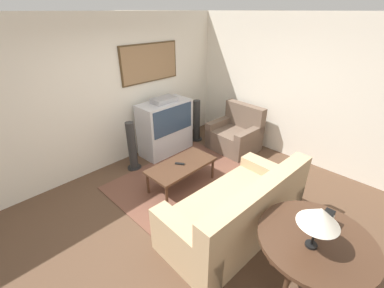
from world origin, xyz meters
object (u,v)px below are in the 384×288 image
Objects in this scene: couch at (237,212)px; mantel_clock at (327,219)px; table_lamp at (320,217)px; speaker_tower_left at (132,147)px; tv at (165,127)px; console_table at (316,244)px; armchair at (235,135)px; coffee_table at (181,166)px; speaker_tower_right at (197,122)px.

mantel_clock is (0.08, -1.01, 0.51)m from couch.
speaker_tower_left is (0.21, 3.34, -0.66)m from table_lamp.
tv reaches higher than speaker_tower_left.
armchair is at bearing 49.49° from console_table.
tv is 1.29m from coffee_table.
coffee_table is at bearing -118.41° from tv.
console_table reaches higher than coffee_table.
console_table is 6.28× the size of mantel_clock.
couch is at bearing -88.40° from speaker_tower_left.
speaker_tower_left reaches higher than coffee_table.
tv is 1.51m from armchair.
couch is 1.13m from mantel_clock.
tv is 2.54m from couch.
console_table is 0.28m from mantel_clock.
console_table is at bearing -37.79° from armchair.
couch is 1.09m from console_table.
tv is 1.22× the size of armchair.
armchair is 0.84× the size of coffee_table.
tv is at bearing 72.38° from table_lamp.
table_lamp is 3.92m from speaker_tower_right.
couch is at bearing -108.48° from tv.
speaker_tower_left is at bearing 180.00° from speaker_tower_right.
coffee_table is at bearing -144.38° from speaker_tower_right.
console_table is 1.18× the size of speaker_tower_left.
speaker_tower_right is at bearing 61.43° from console_table.
armchair reaches higher than coffee_table.
armchair is at bearing 47.71° from table_lamp.
console_table is 3.82m from speaker_tower_right.
coffee_table is 1.23× the size of speaker_tower_right.
table_lamp is (-0.47, -2.28, 0.72)m from coffee_table.
mantel_clock is 0.19× the size of speaker_tower_right.
mantel_clock is 3.37m from speaker_tower_left.
tv is 1.26× the size of speaker_tower_left.
armchair is 1.03× the size of speaker_tower_right.
speaker_tower_left is at bearing 86.33° from table_lamp.
couch reaches higher than armchair.
mantel_clock is 0.19× the size of speaker_tower_left.
armchair is 3.25m from console_table.
console_table is 1.18× the size of speaker_tower_right.
table_lamp is at bearing -107.62° from tv.
tv is at bearing 74.36° from console_table.
tv is 3.55m from console_table.
couch is 2.41m from armchair.
tv reaches higher than mantel_clock.
speaker_tower_right is (1.95, 3.34, -0.66)m from table_lamp.
couch is 1.30m from table_lamp.
console_table is 2.47× the size of table_lamp.
mantel_clock reaches higher than console_table.
coffee_table is (-0.61, -1.13, -0.17)m from tv.
console_table is at bearing -98.62° from coffee_table.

